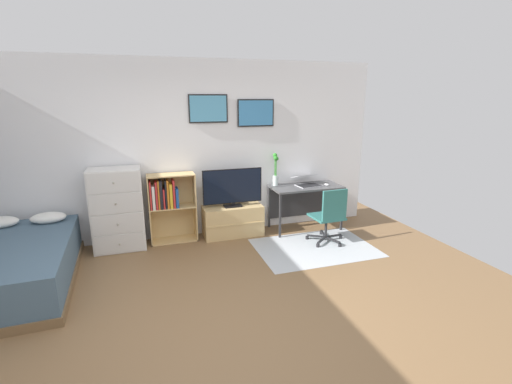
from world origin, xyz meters
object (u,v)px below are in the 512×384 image
object	(u,v)px
bookshelf	(168,202)
bamboo_vase	(276,170)
dresser	(118,210)
desk	(304,193)
computer_mouse	(327,185)
tv_stand	(233,221)
television	(233,188)
bed	(13,266)
office_chair	(330,215)
laptop	(306,181)

from	to	relation	value
bookshelf	bamboo_vase	size ratio (longest dim) A/B	1.97
dresser	desk	bearing A→B (deg)	0.20
bamboo_vase	computer_mouse	bearing A→B (deg)	-19.28
desk	bamboo_vase	xyz separation A→B (m)	(-0.46, 0.12, 0.39)
tv_stand	television	bearing A→B (deg)	-90.00
bed	desk	xyz separation A→B (m)	(4.03, 0.82, 0.33)
bed	dresser	distance (m)	1.42
dresser	bookshelf	xyz separation A→B (m)	(0.72, 0.06, 0.03)
desk	office_chair	world-z (taller)	office_chair
bed	desk	world-z (taller)	desk
television	tv_stand	bearing A→B (deg)	90.00
bed	bamboo_vase	world-z (taller)	bamboo_vase
bookshelf	bamboo_vase	world-z (taller)	bamboo_vase
desk	computer_mouse	bearing A→B (deg)	-24.81
computer_mouse	office_chair	bearing A→B (deg)	-112.93
television	office_chair	bearing A→B (deg)	-30.00
bookshelf	television	distance (m)	0.99
tv_stand	computer_mouse	bearing A→B (deg)	-5.87
dresser	computer_mouse	size ratio (longest dim) A/B	11.43
bookshelf	computer_mouse	distance (m)	2.54
bed	bookshelf	distance (m)	2.07
bed	television	bearing A→B (deg)	13.64
computer_mouse	laptop	bearing A→B (deg)	154.70
bed	laptop	world-z (taller)	laptop
desk	bamboo_vase	size ratio (longest dim) A/B	2.17
office_chair	bamboo_vase	bearing A→B (deg)	118.03
tv_stand	office_chair	world-z (taller)	office_chair
tv_stand	bamboo_vase	distance (m)	1.07
computer_mouse	television	bearing A→B (deg)	174.95
office_chair	computer_mouse	distance (m)	0.73
dresser	office_chair	distance (m)	3.08
bookshelf	laptop	size ratio (longest dim) A/B	2.25
desk	computer_mouse	distance (m)	0.40
television	bamboo_vase	bearing A→B (deg)	10.48
dresser	bookshelf	size ratio (longest dim) A/B	1.13
bookshelf	desk	distance (m)	2.20
television	laptop	distance (m)	1.25
bed	laptop	distance (m)	4.18
bamboo_vase	tv_stand	bearing A→B (deg)	-171.16
tv_stand	bookshelf	bearing A→B (deg)	177.20
tv_stand	television	size ratio (longest dim) A/B	1.00
desk	computer_mouse	size ratio (longest dim) A/B	11.06
office_chair	computer_mouse	xyz separation A→B (m)	(0.26, 0.61, 0.30)
bookshelf	desk	xyz separation A→B (m)	(2.19, -0.05, -0.03)
tv_stand	bamboo_vase	size ratio (longest dim) A/B	1.76
desk	laptop	world-z (taller)	laptop
bookshelf	tv_stand	bearing A→B (deg)	-2.80
laptop	dresser	bearing A→B (deg)	172.36
television	bookshelf	bearing A→B (deg)	175.89
bed	bamboo_vase	xyz separation A→B (m)	(3.57, 0.94, 0.72)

